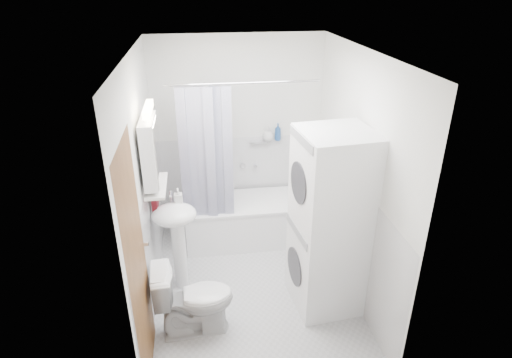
{
  "coord_description": "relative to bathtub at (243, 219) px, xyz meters",
  "views": [
    {
      "loc": [
        -0.48,
        -3.53,
        2.96
      ],
      "look_at": [
        0.05,
        0.15,
        1.18
      ],
      "focal_mm": 30.0,
      "sensor_mm": 36.0,
      "label": 1
    }
  ],
  "objects": [
    {
      "name": "floor",
      "position": [
        0.01,
        -0.92,
        -0.29
      ],
      "size": [
        2.6,
        2.6,
        0.0
      ],
      "primitive_type": "plane",
      "color": "#BABABF",
      "rests_on": "ground"
    },
    {
      "name": "room_walls",
      "position": [
        0.01,
        -0.92,
        1.2
      ],
      "size": [
        2.6,
        2.6,
        2.6
      ],
      "color": "white",
      "rests_on": "ground"
    },
    {
      "name": "wainscot",
      "position": [
        0.01,
        -0.63,
        0.31
      ],
      "size": [
        1.98,
        2.58,
        2.58
      ],
      "color": "white",
      "rests_on": "ground"
    },
    {
      "name": "door",
      "position": [
        -0.94,
        -1.47,
        0.71
      ],
      "size": [
        0.05,
        2.0,
        2.0
      ],
      "color": "brown",
      "rests_on": "ground"
    },
    {
      "name": "bathtub",
      "position": [
        0.0,
        0.0,
        0.0
      ],
      "size": [
        1.38,
        0.65,
        0.53
      ],
      "color": "white",
      "rests_on": "ground"
    },
    {
      "name": "tub_spout",
      "position": [
        0.2,
        0.33,
        0.56
      ],
      "size": [
        0.04,
        0.12,
        0.04
      ],
      "primitive_type": "cylinder",
      "rotation": [
        1.57,
        0.0,
        0.0
      ],
      "color": "silver",
      "rests_on": "room_walls"
    },
    {
      "name": "curtain_rod",
      "position": [
        0.0,
        -0.27,
        1.71
      ],
      "size": [
        1.56,
        0.02,
        0.02
      ],
      "primitive_type": "cylinder",
      "rotation": [
        0.0,
        1.57,
        0.0
      ],
      "color": "silver",
      "rests_on": "room_walls"
    },
    {
      "name": "shower_curtain",
      "position": [
        -0.4,
        -0.27,
        0.96
      ],
      "size": [
        0.55,
        0.02,
        1.45
      ],
      "color": "#141846",
      "rests_on": "curtain_rod"
    },
    {
      "name": "sink",
      "position": [
        -0.75,
        -0.77,
        0.41
      ],
      "size": [
        0.44,
        0.37,
        1.04
      ],
      "color": "white",
      "rests_on": "ground"
    },
    {
      "name": "medicine_cabinet",
      "position": [
        -0.9,
        -0.82,
        1.28
      ],
      "size": [
        0.13,
        0.5,
        0.71
      ],
      "color": "white",
      "rests_on": "room_walls"
    },
    {
      "name": "shelf",
      "position": [
        -0.88,
        -0.82,
        0.91
      ],
      "size": [
        0.18,
        0.54,
        0.02
      ],
      "primitive_type": "cube",
      "color": "silver",
      "rests_on": "room_walls"
    },
    {
      "name": "shower_caddy",
      "position": [
        0.25,
        0.32,
        0.86
      ],
      "size": [
        0.22,
        0.06,
        0.02
      ],
      "primitive_type": "cube",
      "color": "silver",
      "rests_on": "room_walls"
    },
    {
      "name": "towel",
      "position": [
        -0.93,
        -0.56,
        1.04
      ],
      "size": [
        0.07,
        0.38,
        0.92
      ],
      "color": "#5E120E",
      "rests_on": "room_walls"
    },
    {
      "name": "washer_dryer",
      "position": [
        0.68,
        -1.21,
        0.6
      ],
      "size": [
        0.7,
        0.69,
        1.79
      ],
      "rotation": [
        0.0,
        0.0,
        0.1
      ],
      "color": "white",
      "rests_on": "ground"
    },
    {
      "name": "toilet",
      "position": [
        -0.6,
        -1.42,
        0.06
      ],
      "size": [
        0.73,
        0.44,
        0.69
      ],
      "primitive_type": "imported",
      "rotation": [
        0.0,
        0.0,
        1.63
      ],
      "color": "white",
      "rests_on": "ground"
    },
    {
      "name": "soap_pump",
      "position": [
        -0.7,
        -0.67,
        0.66
      ],
      "size": [
        0.08,
        0.17,
        0.08
      ],
      "primitive_type": "imported",
      "color": "gray",
      "rests_on": "sink"
    },
    {
      "name": "shelf_bottle",
      "position": [
        -0.88,
        -0.97,
        0.96
      ],
      "size": [
        0.07,
        0.18,
        0.07
      ],
      "primitive_type": "imported",
      "color": "gray",
      "rests_on": "shelf"
    },
    {
      "name": "shelf_cup",
      "position": [
        -0.88,
        -0.7,
        0.97
      ],
      "size": [
        0.1,
        0.09,
        0.1
      ],
      "primitive_type": "imported",
      "color": "gray",
      "rests_on": "shelf"
    },
    {
      "name": "shampoo_a",
      "position": [
        0.36,
        0.32,
        0.94
      ],
      "size": [
        0.13,
        0.17,
        0.13
      ],
      "primitive_type": "imported",
      "color": "gray",
      "rests_on": "shower_caddy"
    },
    {
      "name": "shampoo_b",
      "position": [
        0.48,
        0.32,
        0.91
      ],
      "size": [
        0.08,
        0.21,
        0.08
      ],
      "primitive_type": "imported",
      "color": "#214A87",
      "rests_on": "shower_caddy"
    }
  ]
}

